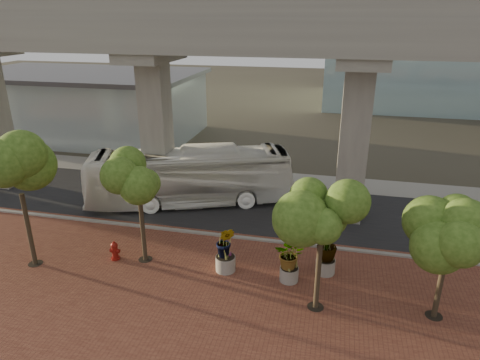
# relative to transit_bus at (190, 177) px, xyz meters

# --- Properties ---
(ground) EXTENTS (160.00, 160.00, 0.00)m
(ground) POSITION_rel_transit_bus_xyz_m (3.91, -2.01, -1.82)
(ground) COLOR #3B362B
(ground) RESTS_ON ground
(brick_plaza) EXTENTS (70.00, 13.00, 0.06)m
(brick_plaza) POSITION_rel_transit_bus_xyz_m (3.91, -10.01, -1.79)
(brick_plaza) COLOR brown
(brick_plaza) RESTS_ON ground
(asphalt_road) EXTENTS (90.00, 8.00, 0.04)m
(asphalt_road) POSITION_rel_transit_bus_xyz_m (3.91, -0.01, -1.80)
(asphalt_road) COLOR black
(asphalt_road) RESTS_ON ground
(curb_strip) EXTENTS (70.00, 0.25, 0.16)m
(curb_strip) POSITION_rel_transit_bus_xyz_m (3.91, -4.01, -1.74)
(curb_strip) COLOR gray
(curb_strip) RESTS_ON ground
(far_sidewalk) EXTENTS (90.00, 3.00, 0.06)m
(far_sidewalk) POSITION_rel_transit_bus_xyz_m (3.91, 5.49, -1.79)
(far_sidewalk) COLOR gray
(far_sidewalk) RESTS_ON ground
(transit_viaduct) EXTENTS (72.00, 5.60, 12.40)m
(transit_viaduct) POSITION_rel_transit_bus_xyz_m (3.91, -0.01, 5.47)
(transit_viaduct) COLOR gray
(transit_viaduct) RESTS_ON ground
(station_pavilion) EXTENTS (23.00, 13.00, 6.30)m
(station_pavilion) POSITION_rel_transit_bus_xyz_m (-16.09, 13.99, 1.40)
(station_pavilion) COLOR #ADBEC6
(station_pavilion) RESTS_ON ground
(transit_bus) EXTENTS (13.33, 7.32, 3.64)m
(transit_bus) POSITION_rel_transit_bus_xyz_m (0.00, 0.00, 0.00)
(transit_bus) COLOR white
(transit_bus) RESTS_ON ground
(fire_hydrant) EXTENTS (0.50, 0.45, 1.00)m
(fire_hydrant) POSITION_rel_transit_bus_xyz_m (-1.43, -7.51, -1.28)
(fire_hydrant) COLOR maroon
(fire_hydrant) RESTS_ON ground
(planter_front) EXTENTS (1.94, 1.94, 2.13)m
(planter_front) POSITION_rel_transit_bus_xyz_m (7.31, -7.40, -0.47)
(planter_front) COLOR #9B988C
(planter_front) RESTS_ON ground
(planter_right) EXTENTS (2.26, 2.26, 2.41)m
(planter_right) POSITION_rel_transit_bus_xyz_m (8.91, -6.37, -0.30)
(planter_right) COLOR #A39F93
(planter_right) RESTS_ON ground
(planter_left) EXTENTS (2.13, 2.13, 2.34)m
(planter_left) POSITION_rel_transit_bus_xyz_m (4.23, -7.23, -0.34)
(planter_left) COLOR gray
(planter_left) RESTS_ON ground
(street_tree_far_west) EXTENTS (3.65, 3.65, 6.49)m
(street_tree_far_west) POSITION_rel_transit_bus_xyz_m (-5.10, -8.80, 3.05)
(street_tree_far_west) COLOR #3E3123
(street_tree_far_west) RESTS_ON ground
(street_tree_near_west) EXTENTS (3.11, 3.11, 5.71)m
(street_tree_near_west) POSITION_rel_transit_bus_xyz_m (0.05, -7.21, 2.51)
(street_tree_near_west) COLOR #3E3123
(street_tree_near_west) RESTS_ON ground
(street_tree_near_east) EXTENTS (3.38, 3.38, 5.99)m
(street_tree_near_east) POSITION_rel_transit_bus_xyz_m (8.64, -9.08, 2.66)
(street_tree_near_east) COLOR #3E3123
(street_tree_near_east) RESTS_ON ground
(street_tree_far_east) EXTENTS (3.18, 3.18, 5.31)m
(street_tree_far_east) POSITION_rel_transit_bus_xyz_m (13.41, -8.57, 2.08)
(street_tree_far_east) COLOR #3E3123
(street_tree_far_east) RESTS_ON ground
(streetlamp_west) EXTENTS (0.45, 1.33, 9.15)m
(streetlamp_west) POSITION_rel_transit_bus_xyz_m (-3.78, 5.30, 3.52)
(streetlamp_west) COLOR #303136
(streetlamp_west) RESTS_ON ground
(streetlamp_east) EXTENTS (0.46, 1.34, 9.22)m
(streetlamp_east) POSITION_rel_transit_bus_xyz_m (10.98, 5.10, 3.56)
(streetlamp_east) COLOR #2A2A2E
(streetlamp_east) RESTS_ON ground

